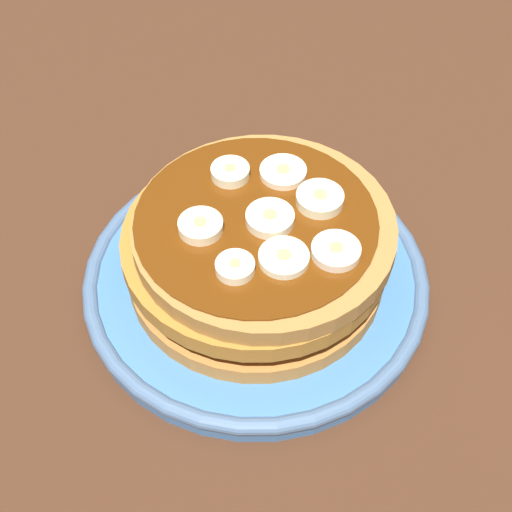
% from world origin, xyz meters
% --- Properties ---
extents(ground_plane, '(1.40, 1.40, 0.03)m').
position_xyz_m(ground_plane, '(0.00, 0.00, -0.01)').
color(ground_plane, '#422616').
extents(plate, '(0.26, 0.26, 0.02)m').
position_xyz_m(plate, '(0.00, 0.00, 0.01)').
color(plate, '#3F72B2').
rests_on(plate, ground_plane).
extents(pancake_stack, '(0.19, 0.19, 0.06)m').
position_xyz_m(pancake_stack, '(0.00, 0.00, 0.05)').
color(pancake_stack, '#B77434').
rests_on(pancake_stack, plate).
extents(banana_slice_0, '(0.03, 0.03, 0.01)m').
position_xyz_m(banana_slice_0, '(0.01, 0.00, 0.08)').
color(banana_slice_0, beige).
rests_on(banana_slice_0, pancake_stack).
extents(banana_slice_1, '(0.03, 0.03, 0.01)m').
position_xyz_m(banana_slice_1, '(-0.03, 0.04, 0.08)').
color(banana_slice_1, '#F5EDBD').
rests_on(banana_slice_1, pancake_stack).
extents(banana_slice_2, '(0.03, 0.03, 0.01)m').
position_xyz_m(banana_slice_2, '(-0.03, -0.02, 0.08)').
color(banana_slice_2, '#FAE7B5').
rests_on(banana_slice_2, pancake_stack).
extents(banana_slice_3, '(0.03, 0.03, 0.01)m').
position_xyz_m(banana_slice_3, '(0.06, -0.02, 0.08)').
color(banana_slice_3, '#F1E1C1').
rests_on(banana_slice_3, pancake_stack).
extents(banana_slice_4, '(0.03, 0.03, 0.01)m').
position_xyz_m(banana_slice_4, '(0.04, 0.03, 0.08)').
color(banana_slice_4, '#F2EBBB').
rests_on(banana_slice_4, pancake_stack).
extents(banana_slice_5, '(0.03, 0.03, 0.01)m').
position_xyz_m(banana_slice_5, '(-0.00, -0.05, 0.08)').
color(banana_slice_5, '#F8EDC2').
rests_on(banana_slice_5, pancake_stack).
extents(banana_slice_6, '(0.03, 0.03, 0.01)m').
position_xyz_m(banana_slice_6, '(0.03, -0.03, 0.08)').
color(banana_slice_6, '#F2EEC5').
rests_on(banana_slice_6, pancake_stack).
extents(banana_slice_7, '(0.03, 0.03, 0.01)m').
position_xyz_m(banana_slice_7, '(0.01, 0.05, 0.08)').
color(banana_slice_7, '#F9E6BE').
rests_on(banana_slice_7, pancake_stack).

